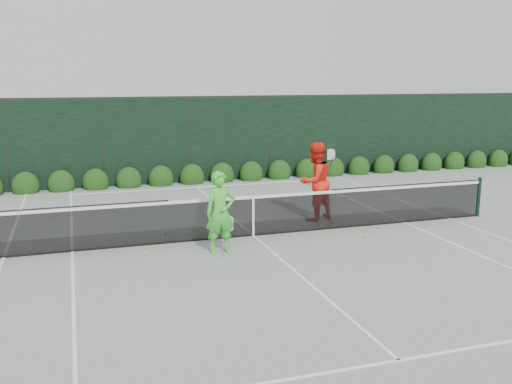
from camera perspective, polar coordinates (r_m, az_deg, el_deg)
name	(u,v)px	position (r m, az deg, el deg)	size (l,w,h in m)	color
ground	(253,236)	(13.61, -0.28, -4.41)	(80.00, 80.00, 0.00)	gray
tennis_net	(252,214)	(13.46, -0.38, -2.25)	(12.90, 0.10, 1.07)	#10311F
player_woman	(220,213)	(12.14, -3.59, -2.08)	(0.67, 0.44, 1.77)	green
player_man	(315,181)	(14.98, 5.93, 1.06)	(1.22, 1.10, 2.06)	red
court_lines	(253,236)	(13.60, -0.28, -4.39)	(11.03, 23.83, 0.01)	white
windscreen_fence	(297,196)	(10.77, 4.10, -0.39)	(32.00, 21.07, 3.06)	black
hedge_row	(192,177)	(20.32, -6.41, 1.50)	(31.66, 0.65, 0.94)	black
tennis_balls	(268,236)	(13.47, 1.26, -4.42)	(5.20, 1.71, 0.07)	#BBE833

